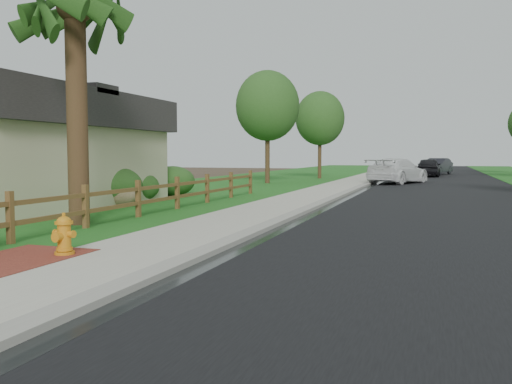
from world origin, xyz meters
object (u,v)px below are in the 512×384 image
(ranch_fence, at_px, (159,194))
(fire_hydrant, at_px, (64,235))
(palm_tree, at_px, (75,5))
(white_suv, at_px, (398,171))
(dark_car_mid, at_px, (429,167))

(ranch_fence, relative_size, fire_hydrant, 23.34)
(palm_tree, xyz_separation_m, white_suv, (6.30, 22.95, -4.73))
(white_suv, bearing_deg, palm_tree, 95.58)
(fire_hydrant, distance_m, white_suv, 27.13)
(fire_hydrant, bearing_deg, palm_tree, 123.57)
(palm_tree, bearing_deg, white_suv, 74.65)
(ranch_fence, xyz_separation_m, fire_hydrant, (1.90, -6.82, -0.18))
(white_suv, bearing_deg, dark_car_mid, -77.33)
(white_suv, bearing_deg, fire_hydrant, 103.09)
(palm_tree, relative_size, white_suv, 1.25)
(palm_tree, height_order, fire_hydrant, palm_tree)
(ranch_fence, relative_size, white_suv, 3.20)
(palm_tree, bearing_deg, dark_car_mid, 76.97)
(fire_hydrant, xyz_separation_m, white_suv, (3.70, 26.87, 0.36))
(ranch_fence, distance_m, fire_hydrant, 7.08)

